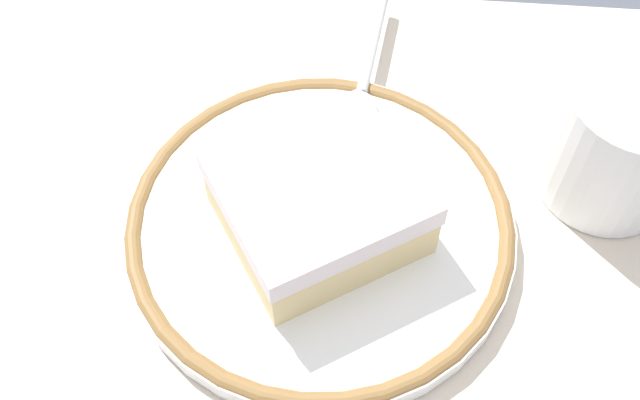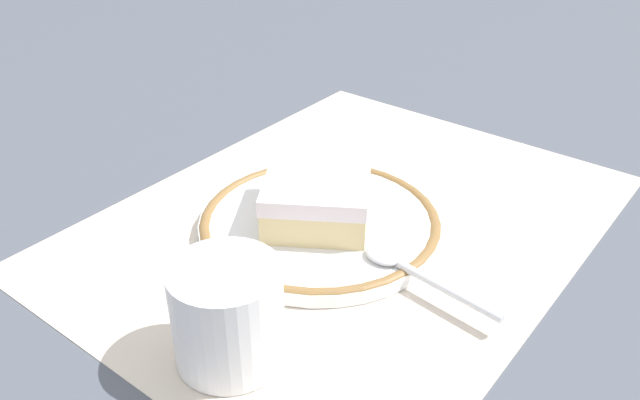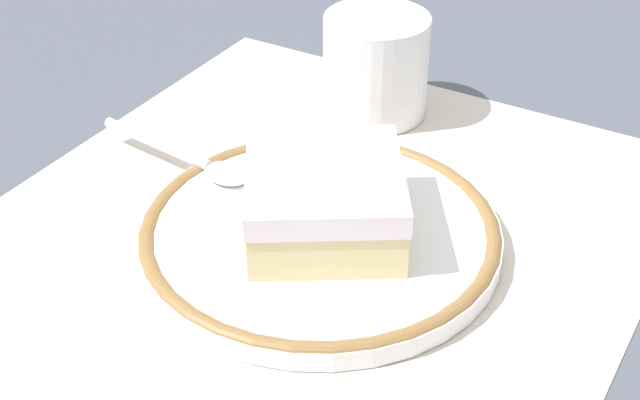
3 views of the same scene
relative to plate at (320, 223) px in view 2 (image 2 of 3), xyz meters
The scene contains 6 objects.
ground_plane 0.03m from the plate, 19.47° to the right, with size 2.40×2.40×0.00m, color #4C515B.
placemat 0.03m from the plate, 19.47° to the right, with size 0.51×0.39×0.00m, color beige.
plate is the anchor object (origin of this frame).
cake_slice 0.03m from the plate, 82.57° to the left, with size 0.13×0.13×0.04m.
spoon 0.11m from the plate, 100.23° to the right, with size 0.03×0.13×0.01m.
cup 0.17m from the plate, 163.58° to the right, with size 0.08×0.08×0.08m.
Camera 2 is at (-0.43, -0.30, 0.34)m, focal length 37.46 mm.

